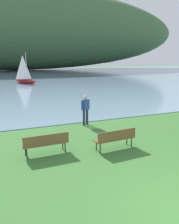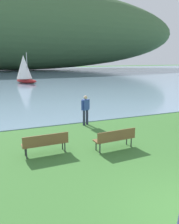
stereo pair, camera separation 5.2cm
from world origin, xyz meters
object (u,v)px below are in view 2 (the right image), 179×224
Objects in this scene: sailboat_nearest_to_shore at (24,69)px; park_bench_further_along at (115,138)px; park_bench_near_camera at (45,142)px; person_at_shoreline at (86,108)px.

park_bench_further_along is at bearing -89.29° from sailboat_nearest_to_shore.
sailboat_nearest_to_shore is at bearing 84.87° from park_bench_near_camera.
park_bench_near_camera is 2.86m from park_bench_further_along.
sailboat_nearest_to_shore is at bearing 91.23° from person_at_shoreline.
park_bench_near_camera is at bearing -95.13° from sailboat_nearest_to_shore.
person_at_shoreline is 0.38× the size of sailboat_nearest_to_shore.
person_at_shoreline reaches higher than park_bench_further_along.
park_bench_near_camera is at bearing 168.72° from park_bench_further_along.
person_at_shoreline is (2.97, 3.30, 0.46)m from park_bench_near_camera.
park_bench_further_along is 27.97m from sailboat_nearest_to_shore.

